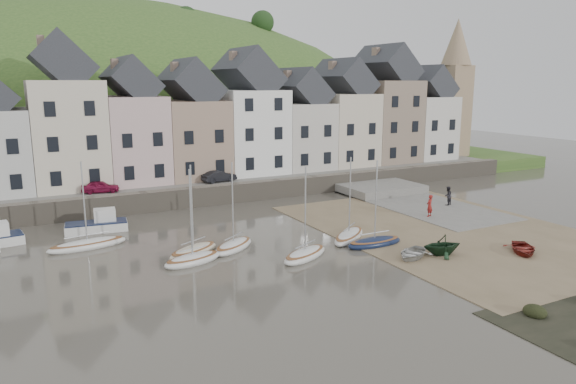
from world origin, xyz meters
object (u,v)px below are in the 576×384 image
person_dark (448,196)px  car_right (219,176)px  rowboat_white (412,253)px  rowboat_red (523,248)px  person_red (430,206)px  sailboat_0 (87,244)px  rowboat_green (442,245)px  car_left (100,187)px

person_dark → car_right: (-17.47, 13.39, 1.17)m
rowboat_white → person_dark: bearing=101.5°
rowboat_red → person_dark: 13.99m
person_red → person_dark: (4.44, 2.46, -0.06)m
person_red → rowboat_red: bearing=63.2°
sailboat_0 → rowboat_white: 22.27m
person_dark → car_right: 22.04m
rowboat_white → person_red: size_ratio=1.59×
person_red → person_dark: size_ratio=1.07×
rowboat_white → rowboat_red: 7.73m
rowboat_green → person_dark: person_dark is taller
rowboat_green → person_red: bearing=154.9°
rowboat_white → rowboat_red: bearing=42.9°
rowboat_white → rowboat_green: size_ratio=1.11×
rowboat_white → car_right: bearing=164.4°
rowboat_red → car_right: size_ratio=0.88×
sailboat_0 → car_left: sailboat_0 is taller
sailboat_0 → car_right: bearing=38.8°
sailboat_0 → rowboat_green: size_ratio=2.36×
rowboat_red → car_left: 35.02m
rowboat_red → rowboat_green: bearing=-165.1°
sailboat_0 → person_red: 27.39m
person_dark → car_left: (-28.76, 13.39, 1.15)m
person_dark → car_left: car_left is taller
person_red → car_right: bearing=-71.1°
sailboat_0 → rowboat_red: (25.84, -14.96, 0.11)m
rowboat_red → person_red: 10.43m
sailboat_0 → person_dark: sailboat_0 is taller
car_left → rowboat_red: bearing=-127.5°
person_dark → car_left: bearing=-43.6°
rowboat_green → car_left: size_ratio=0.83×
rowboat_green → car_right: size_ratio=0.77×
rowboat_white → person_dark: (12.83, 10.11, 0.63)m
rowboat_green → car_right: 24.93m
person_red → person_dark: bearing=-171.5°
person_red → car_left: size_ratio=0.58×
sailboat_0 → car_left: size_ratio=1.96×
sailboat_0 → rowboat_white: bearing=-33.4°
rowboat_green → rowboat_red: rowboat_green is taller
rowboat_white → person_dark: 16.35m
car_left → rowboat_white: bearing=-134.8°
sailboat_0 → rowboat_green: 24.31m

